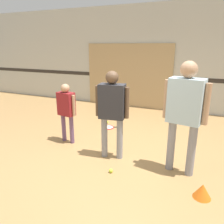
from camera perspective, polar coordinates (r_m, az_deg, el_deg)
The scene contains 10 objects.
ground_plane at distance 4.15m, azimuth 0.57°, elevation -11.67°, with size 16.00×16.00×0.00m, color #A87F4C.
wall_back at distance 7.05m, azimuth 12.13°, elevation 13.43°, with size 16.00×0.07×3.20m.
wall_panel at distance 7.30m, azimuth 4.22°, elevation 9.37°, with size 2.87×0.05×2.05m.
person_instructor at distance 3.79m, azimuth 0.00°, elevation 1.57°, with size 0.60×0.30×1.59m.
person_student_left at distance 4.59m, azimuth -11.85°, elevation 1.31°, with size 0.47×0.25×1.26m.
person_student_right at distance 3.46m, azimuth 18.56°, elevation 1.27°, with size 0.67×0.36×1.78m.
racket_spare_on_floor at distance 5.53m, azimuth -0.92°, elevation -3.99°, with size 0.55×0.42×0.03m.
tennis_ball_near_instructor at distance 3.68m, azimuth -0.30°, elevation -15.11°, with size 0.07×0.07×0.07m, color #CCE038.
tennis_ball_by_spare_racket at distance 5.81m, azimuth -1.31°, elevation -2.67°, with size 0.07×0.07×0.07m, color #CCE038.
training_cone at distance 3.37m, azimuth 22.54°, elevation -18.51°, with size 0.24×0.24×0.21m.
Camera 1 is at (1.40, -3.36, 1.99)m, focal length 35.00 mm.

